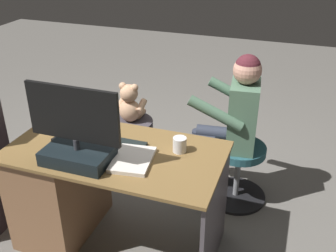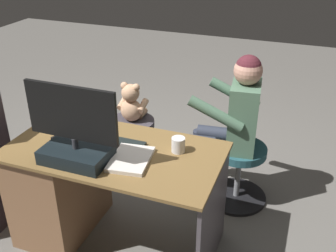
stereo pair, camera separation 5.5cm
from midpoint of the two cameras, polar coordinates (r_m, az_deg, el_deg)
The scene contains 12 objects.
ground_plane at distance 3.21m, azimuth -2.83°, elevation -10.95°, with size 10.00×10.00×0.00m, color slate.
desk at distance 2.82m, azimuth -13.16°, elevation -8.02°, with size 1.33×0.70×0.73m.
monitor at distance 2.33m, azimuth -12.54°, elevation -1.85°, with size 0.56×0.25×0.47m.
keyboard at distance 2.53m, azimuth -7.44°, elevation -2.37°, with size 0.42×0.14×0.02m, color black.
computer_mouse at distance 2.70m, azimuth -13.21°, elevation -0.69°, with size 0.06×0.10×0.04m, color #2F2C2C.
cup at distance 2.41m, azimuth 2.13°, elevation -2.70°, with size 0.08×0.08×0.09m, color white.
tv_remote at distance 2.68m, azimuth -14.38°, elevation -1.23°, with size 0.04×0.15×0.02m, color black.
notebook_binder at distance 2.35m, azimuth -4.66°, elevation -4.75°, with size 0.22×0.30×0.02m, color silver.
office_chair_teddy at distance 3.49m, azimuth -4.61°, elevation -2.31°, with size 0.50×0.50×0.47m.
teddy_bear at distance 3.33m, azimuth -4.76°, elevation 3.22°, with size 0.24×0.24×0.34m.
visitor_chair at distance 3.15m, azimuth 10.54°, elevation -5.98°, with size 0.47×0.47×0.47m.
person at distance 2.96m, azimuth 9.69°, elevation 1.31°, with size 0.55×0.52×1.19m.
Camera 2 is at (-1.05, 2.27, 2.01)m, focal length 42.65 mm.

